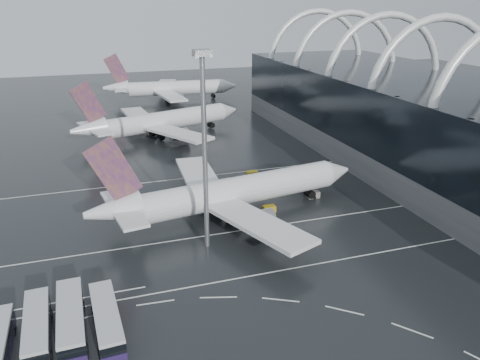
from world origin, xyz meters
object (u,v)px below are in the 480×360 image
object	(u,v)px
bus_row_near_c	(71,319)
floodlight_mast	(204,130)
bus_row_near_b	(37,327)
bus_row_near_d	(107,319)
gse_cart_belly_b	(268,175)
gse_cart_belly_e	(252,174)
gse_cart_belly_d	(313,195)
gse_cart_belly_a	(269,209)
airliner_gate_c	(169,89)
airliner_main	(228,194)
airliner_gate_b	(159,122)

from	to	relation	value
bus_row_near_c	floodlight_mast	bearing A→B (deg)	-55.22
bus_row_near_c	bus_row_near_b	bearing A→B (deg)	91.44
bus_row_near_d	gse_cart_belly_b	bearing A→B (deg)	-44.64
gse_cart_belly_e	gse_cart_belly_d	bearing A→B (deg)	-62.37
floodlight_mast	gse_cart_belly_d	size ratio (longest dim) A/B	12.70
floodlight_mast	gse_cart_belly_a	distance (m)	25.28
gse_cart_belly_d	airliner_gate_c	bearing A→B (deg)	95.50
bus_row_near_d	gse_cart_belly_b	distance (m)	57.05
airliner_main	gse_cart_belly_a	xyz separation A→B (m)	(7.73, -0.76, -3.86)
airliner_gate_c	bus_row_near_b	bearing A→B (deg)	-101.11
bus_row_near_b	gse_cart_belly_e	size ratio (longest dim) A/B	5.04
bus_row_near_d	gse_cart_belly_a	distance (m)	40.10
airliner_gate_c	bus_row_near_d	world-z (taller)	airliner_gate_c
floodlight_mast	gse_cart_belly_b	bearing A→B (deg)	51.61
gse_cart_belly_b	gse_cart_belly_d	distance (m)	14.47
gse_cart_belly_d	bus_row_near_c	bearing A→B (deg)	-148.75
airliner_main	gse_cart_belly_d	size ratio (longest dim) A/B	21.72
bus_row_near_b	airliner_gate_c	bearing A→B (deg)	-19.28
gse_cart_belly_b	airliner_gate_b	bearing A→B (deg)	114.33
bus_row_near_b	bus_row_near_c	world-z (taller)	bus_row_near_c
bus_row_near_d	airliner_main	bearing A→B (deg)	-44.95
airliner_gate_b	gse_cart_belly_e	xyz separation A→B (m)	(14.62, -38.82, -3.87)
bus_row_near_d	gse_cart_belly_e	bearing A→B (deg)	-41.17
gse_cart_belly_d	gse_cart_belly_b	bearing A→B (deg)	107.60
airliner_gate_c	gse_cart_belly_d	world-z (taller)	airliner_gate_c
gse_cart_belly_a	gse_cart_belly_b	size ratio (longest dim) A/B	1.14
gse_cart_belly_d	gse_cart_belly_e	bearing A→B (deg)	117.63
bus_row_near_b	gse_cart_belly_a	distance (m)	45.84
bus_row_near_b	gse_cart_belly_b	world-z (taller)	bus_row_near_b
floodlight_mast	gse_cart_belly_d	bearing A→B (deg)	26.49
floodlight_mast	bus_row_near_b	bearing A→B (deg)	-147.63
bus_row_near_b	gse_cart_belly_a	xyz separation A→B (m)	(38.76, 24.46, -1.05)
bus_row_near_b	gse_cart_belly_a	world-z (taller)	bus_row_near_b
gse_cart_belly_a	bus_row_near_d	bearing A→B (deg)	-140.52
bus_row_near_d	gse_cart_belly_b	size ratio (longest dim) A/B	6.28
airliner_gate_c	floodlight_mast	xyz separation A→B (m)	(-15.10, -118.44, 14.82)
gse_cart_belly_d	gse_cart_belly_e	world-z (taller)	gse_cart_belly_e
bus_row_near_c	airliner_main	bearing A→B (deg)	-49.16
gse_cart_belly_a	gse_cart_belly_b	bearing A→B (deg)	69.23
bus_row_near_c	gse_cart_belly_a	world-z (taller)	bus_row_near_c
floodlight_mast	gse_cart_belly_a	bearing A→B (deg)	32.05
airliner_main	airliner_gate_b	xyz separation A→B (m)	(-3.74, 56.68, 0.06)
airliner_main	floodlight_mast	bearing A→B (deg)	-133.24
bus_row_near_b	floodlight_mast	size ratio (longest dim) A/B	0.41
bus_row_near_d	gse_cart_belly_e	distance (m)	55.76
airliner_main	gse_cart_belly_b	size ratio (longest dim) A/B	25.96
airliner_gate_c	gse_cart_belly_d	xyz separation A→B (m)	(10.18, -105.83, -3.99)
bus_row_near_b	bus_row_near_c	bearing A→B (deg)	-89.69
bus_row_near_d	gse_cart_belly_b	world-z (taller)	bus_row_near_d
airliner_main	bus_row_near_d	xyz separation A→B (m)	(-23.21, -26.25, -2.78)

